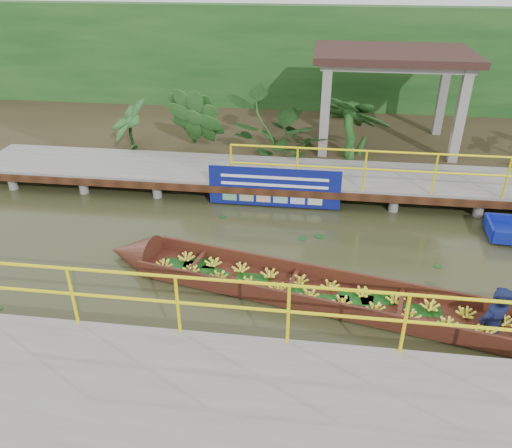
# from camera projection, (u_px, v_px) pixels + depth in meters

# --- Properties ---
(ground) EXTENTS (80.00, 80.00, 0.00)m
(ground) POSITION_uv_depth(u_px,v_px,m) (259.00, 261.00, 10.31)
(ground) COLOR #2C2F17
(ground) RESTS_ON ground
(land_strip) EXTENTS (30.00, 8.00, 0.45)m
(land_strip) POSITION_uv_depth(u_px,v_px,m) (287.00, 134.00, 16.71)
(land_strip) COLOR #2F2717
(land_strip) RESTS_ON ground
(far_dock) EXTENTS (16.00, 2.06, 1.66)m
(far_dock) POSITION_uv_depth(u_px,v_px,m) (276.00, 175.00, 13.05)
(far_dock) COLOR slate
(far_dock) RESTS_ON ground
(near_dock) EXTENTS (18.00, 2.40, 1.73)m
(near_dock) POSITION_uv_depth(u_px,v_px,m) (295.00, 424.00, 6.40)
(near_dock) COLOR slate
(near_dock) RESTS_ON ground
(pavilion) EXTENTS (4.40, 3.00, 3.00)m
(pavilion) POSITION_uv_depth(u_px,v_px,m) (392.00, 64.00, 14.08)
(pavilion) COLOR slate
(pavilion) RESTS_ON ground
(foliage_backdrop) EXTENTS (30.00, 0.80, 4.00)m
(foliage_backdrop) POSITION_uv_depth(u_px,v_px,m) (293.00, 65.00, 18.03)
(foliage_backdrop) COLOR #143E16
(foliage_backdrop) RESTS_ON ground
(vendor_boat) EXTENTS (9.76, 2.96, 2.12)m
(vendor_boat) POSITION_uv_depth(u_px,v_px,m) (364.00, 297.00, 8.88)
(vendor_boat) COLOR #37190F
(vendor_boat) RESTS_ON ground
(blue_banner) EXTENTS (3.23, 0.04, 1.01)m
(blue_banner) POSITION_uv_depth(u_px,v_px,m) (274.00, 187.00, 12.19)
(blue_banner) COLOR navy
(blue_banner) RESTS_ON ground
(tropical_plants) EXTENTS (14.27, 1.27, 1.59)m
(tropical_plants) POSITION_uv_depth(u_px,v_px,m) (345.00, 127.00, 14.11)
(tropical_plants) COLOR #143E16
(tropical_plants) RESTS_ON ground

